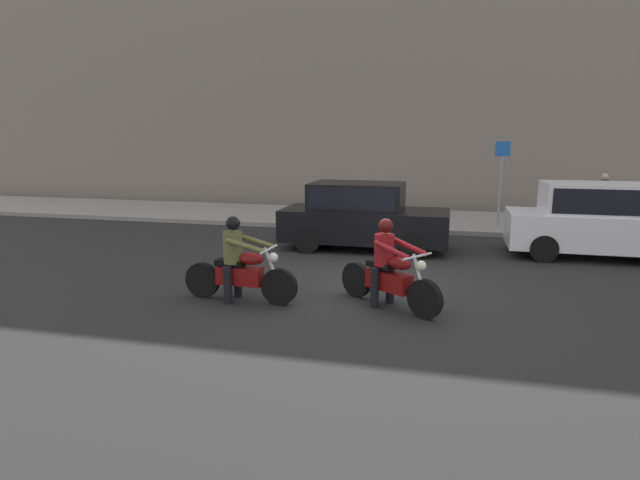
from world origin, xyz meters
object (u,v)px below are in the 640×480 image
parked_hatchback_white (597,219)px  street_sign_post (501,175)px  motorcycle_with_rider_crimson (389,271)px  motorcycle_with_rider_olive (239,267)px  parked_sedan_black (362,216)px  pedestrian_bystander (603,197)px

parked_hatchback_white → street_sign_post: street_sign_post is taller
motorcycle_with_rider_crimson → motorcycle_with_rider_olive: motorcycle_with_rider_crimson is taller
parked_hatchback_white → street_sign_post: size_ratio=1.54×
motorcycle_with_rider_olive → parked_hatchback_white: bearing=36.9°
street_sign_post → parked_sedan_black: bearing=-135.4°
parked_hatchback_white → parked_sedan_black: parked_hatchback_white is taller
motorcycle_with_rider_olive → pedestrian_bystander: size_ratio=1.29×
motorcycle_with_rider_crimson → parked_sedan_black: parked_sedan_black is taller
parked_sedan_black → street_sign_post: bearing=44.6°
motorcycle_with_rider_crimson → street_sign_post: size_ratio=0.71×
motorcycle_with_rider_crimson → pedestrian_bystander: bearing=57.8°
pedestrian_bystander → parked_hatchback_white: bearing=-105.6°
motorcycle_with_rider_olive → parked_sedan_black: bearing=74.3°
motorcycle_with_rider_crimson → street_sign_post: (2.41, 8.15, 1.09)m
street_sign_post → pedestrian_bystander: (2.97, 0.39, -0.61)m
motorcycle_with_rider_crimson → parked_sedan_black: bearing=105.2°
pedestrian_bystander → street_sign_post: bearing=-172.5°
motorcycle_with_rider_crimson → parked_hatchback_white: 6.59m
motorcycle_with_rider_olive → street_sign_post: street_sign_post is taller
parked_hatchback_white → pedestrian_bystander: size_ratio=2.42×
parked_sedan_black → pedestrian_bystander: 7.73m
street_sign_post → pedestrian_bystander: bearing=7.5°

